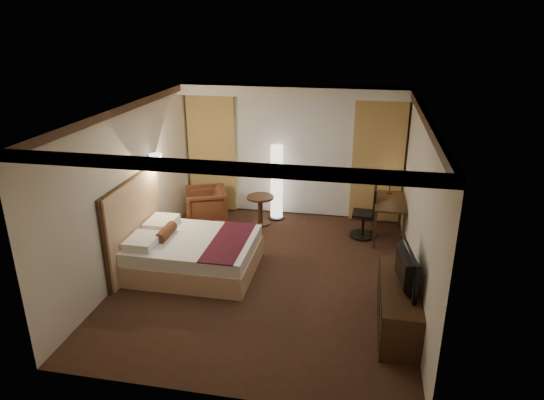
% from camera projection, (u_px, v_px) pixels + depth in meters
% --- Properties ---
extents(floor, '(4.50, 5.50, 0.01)m').
position_uv_depth(floor, '(267.00, 274.00, 7.90)').
color(floor, '#332213').
rests_on(floor, ground).
extents(ceiling, '(4.50, 5.50, 0.01)m').
position_uv_depth(ceiling, '(267.00, 109.00, 6.94)').
color(ceiling, white).
rests_on(ceiling, back_wall).
extents(back_wall, '(4.50, 0.02, 2.70)m').
position_uv_depth(back_wall, '(294.00, 151.00, 9.94)').
color(back_wall, beige).
rests_on(back_wall, floor).
extents(left_wall, '(0.02, 5.50, 2.70)m').
position_uv_depth(left_wall, '(131.00, 188.00, 7.82)').
color(left_wall, beige).
rests_on(left_wall, floor).
extents(right_wall, '(0.02, 5.50, 2.70)m').
position_uv_depth(right_wall, '(419.00, 207.00, 7.02)').
color(right_wall, beige).
rests_on(right_wall, floor).
extents(crown_molding, '(4.50, 5.50, 0.12)m').
position_uv_depth(crown_molding, '(267.00, 113.00, 6.96)').
color(crown_molding, black).
rests_on(crown_molding, ceiling).
extents(soffit, '(4.50, 0.50, 0.20)m').
position_uv_depth(soffit, '(293.00, 91.00, 9.27)').
color(soffit, white).
rests_on(soffit, ceiling).
extents(curtain_sheer, '(2.48, 0.04, 2.45)m').
position_uv_depth(curtain_sheer, '(293.00, 157.00, 9.91)').
color(curtain_sheer, silver).
rests_on(curtain_sheer, back_wall).
extents(curtain_left_drape, '(1.00, 0.14, 2.45)m').
position_uv_depth(curtain_left_drape, '(212.00, 153.00, 10.15)').
color(curtain_left_drape, tan).
rests_on(curtain_left_drape, back_wall).
extents(curtain_right_drape, '(1.00, 0.14, 2.45)m').
position_uv_depth(curtain_right_drape, '(378.00, 162.00, 9.55)').
color(curtain_right_drape, tan).
rests_on(curtain_right_drape, back_wall).
extents(wall_sconce, '(0.24, 0.24, 0.24)m').
position_uv_depth(wall_sconce, '(156.00, 160.00, 8.32)').
color(wall_sconce, white).
rests_on(wall_sconce, left_wall).
extents(bed, '(1.98, 1.54, 0.58)m').
position_uv_depth(bed, '(195.00, 254.00, 7.93)').
color(bed, white).
rests_on(bed, floor).
extents(headboard, '(0.12, 1.84, 1.50)m').
position_uv_depth(headboard, '(135.00, 224.00, 7.95)').
color(headboard, tan).
rests_on(headboard, floor).
extents(armchair, '(0.97, 1.00, 0.80)m').
position_uv_depth(armchair, '(206.00, 204.00, 9.72)').
color(armchair, '#4F2C17').
rests_on(armchair, floor).
extents(side_table, '(0.54, 0.54, 0.59)m').
position_uv_depth(side_table, '(260.00, 210.00, 9.72)').
color(side_table, black).
rests_on(side_table, floor).
extents(floor_lamp, '(0.33, 0.33, 1.57)m').
position_uv_depth(floor_lamp, '(277.00, 182.00, 9.82)').
color(floor_lamp, white).
rests_on(floor_lamp, floor).
extents(desk, '(0.55, 1.11, 0.75)m').
position_uv_depth(desk, '(388.00, 219.00, 9.09)').
color(desk, black).
rests_on(desk, floor).
extents(desk_lamp, '(0.18, 0.18, 0.34)m').
position_uv_depth(desk_lamp, '(390.00, 185.00, 9.27)').
color(desk_lamp, '#FFD899').
rests_on(desk_lamp, desk).
extents(office_chair, '(0.51, 0.51, 1.00)m').
position_uv_depth(office_chair, '(364.00, 212.00, 9.08)').
color(office_chair, black).
rests_on(office_chair, floor).
extents(dresser, '(0.50, 1.63, 0.63)m').
position_uv_depth(dresser, '(398.00, 305.00, 6.49)').
color(dresser, black).
rests_on(dresser, floor).
extents(television, '(0.70, 1.06, 0.13)m').
position_uv_depth(television, '(400.00, 265.00, 6.28)').
color(television, black).
rests_on(television, dresser).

